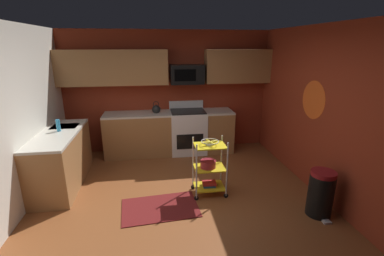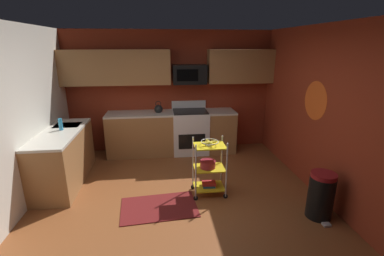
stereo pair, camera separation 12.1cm
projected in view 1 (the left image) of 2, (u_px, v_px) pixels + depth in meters
The scene contains 17 objects.
floor at pixel (181, 206), 4.05m from camera, with size 4.40×4.80×0.04m, color brown.
wall_back at pixel (168, 92), 5.96m from camera, with size 4.52×0.06×2.60m, color maroon.
wall_left at pixel (0, 129), 3.34m from camera, with size 0.06×4.80×2.60m, color silver.
wall_right at pixel (330, 115), 3.98m from camera, with size 0.06×4.80×2.60m, color maroon.
wall_flower_decal at pixel (313, 100), 4.32m from camera, with size 0.61×0.61×0.00m, color #E5591E.
counter_run at pixel (134, 141), 5.38m from camera, with size 3.57×2.28×0.92m.
oven_range at pixel (188, 131), 5.95m from camera, with size 0.76×0.65×1.10m.
upper_cabinets at pixel (163, 67), 5.60m from camera, with size 4.40×0.33×0.70m.
microwave at pixel (187, 74), 5.69m from camera, with size 0.70×0.39×0.40m.
rolling_cart at pixel (209, 168), 4.24m from camera, with size 0.54×0.37×0.91m.
fruit_bowl at pixel (210, 142), 4.12m from camera, with size 0.27×0.27×0.07m.
mixing_bowl_large at pixel (208, 164), 4.22m from camera, with size 0.25×0.25×0.11m.
book_stack at pixel (209, 184), 4.33m from camera, with size 0.23×0.18×0.07m.
kettle at pixel (156, 109), 5.70m from camera, with size 0.21×0.18×0.26m.
dish_soap_bottle at pixel (58, 125), 4.47m from camera, with size 0.06×0.06×0.20m, color #2D8CBF.
trash_can at pixel (321, 193), 3.74m from camera, with size 0.34×0.42×0.66m.
floor_rug at pixel (160, 208), 3.97m from camera, with size 1.10×0.70×0.01m, color maroon.
Camera 1 is at (-0.35, -3.51, 2.30)m, focal length 25.34 mm.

